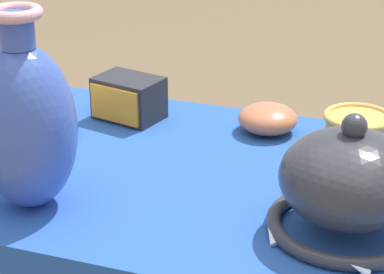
% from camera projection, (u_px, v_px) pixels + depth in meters
% --- Properties ---
extents(display_table, '(1.18, 0.64, 0.75)m').
position_uv_depth(display_table, '(218.00, 227.00, 1.31)').
color(display_table, brown).
rests_on(display_table, ground_plane).
extents(vase_tall_bulbous, '(0.16, 0.16, 0.32)m').
position_uv_depth(vase_tall_bulbous, '(26.00, 124.00, 1.15)').
color(vase_tall_bulbous, '#3851A8').
rests_on(vase_tall_bulbous, display_table).
extents(vase_dome_bell, '(0.24, 0.25, 0.19)m').
position_uv_depth(vase_dome_bell, '(349.00, 186.00, 1.09)').
color(vase_dome_bell, '#2D2D33').
rests_on(vase_dome_bell, display_table).
extents(mosaic_tile_box, '(0.15, 0.12, 0.09)m').
position_uv_depth(mosaic_tile_box, '(128.00, 98.00, 1.52)').
color(mosaic_tile_box, '#232328').
rests_on(mosaic_tile_box, display_table).
extents(bowl_shallow_terracotta, '(0.12, 0.12, 0.06)m').
position_uv_depth(bowl_shallow_terracotta, '(268.00, 119.00, 1.46)').
color(bowl_shallow_terracotta, '#BC6642').
rests_on(bowl_shallow_terracotta, display_table).
extents(cup_wide_ochre, '(0.13, 0.13, 0.07)m').
position_uv_depth(cup_wide_ochre, '(357.00, 130.00, 1.38)').
color(cup_wide_ochre, gold).
rests_on(cup_wide_ochre, display_table).
extents(bowl_shallow_porcelain, '(0.12, 0.12, 0.07)m').
position_uv_depth(bowl_shallow_porcelain, '(46.00, 118.00, 1.44)').
color(bowl_shallow_porcelain, white).
rests_on(bowl_shallow_porcelain, display_table).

